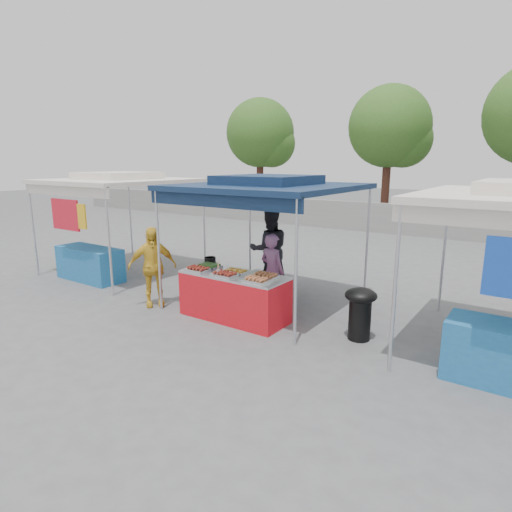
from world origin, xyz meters
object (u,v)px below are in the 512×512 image
Objects in this scene: vendor_table at (234,296)px; helper_man at (269,250)px; customer_person at (152,267)px; wok_burner at (360,309)px; vendor_woman at (272,272)px; cooking_pot at (210,260)px.

vendor_table is 2.03m from helper_man.
vendor_table is 1.26× the size of customer_person.
wok_burner is 2.03m from vendor_woman.
customer_person reaches higher than vendor_table.
helper_man reaches higher than customer_person.
wok_burner is at bearing 1.02° from cooking_pot.
vendor_woman is (-1.96, 0.44, 0.24)m from wok_burner.
cooking_pot is 0.12× the size of helper_man.
vendor_woman is 2.37m from customer_person.
helper_man is at bearing -46.14° from vendor_woman.
cooking_pot is at bearing 157.95° from vendor_table.
customer_person is (-4.02, -0.74, 0.29)m from wok_burner.
helper_man is (-0.76, 1.07, 0.16)m from vendor_woman.
cooking_pot is at bearing 33.62° from helper_man.
vendor_table is 1.34× the size of vendor_woman.
vendor_table is 0.95m from vendor_woman.
vendor_table is at bearing 80.41° from vendor_woman.
cooking_pot is 3.13m from wok_burner.
wok_burner reaches higher than vendor_table.
vendor_woman is at bearing 23.58° from cooking_pot.
wok_burner is at bearing -41.62° from customer_person.
vendor_table is 2.31× the size of wok_burner.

